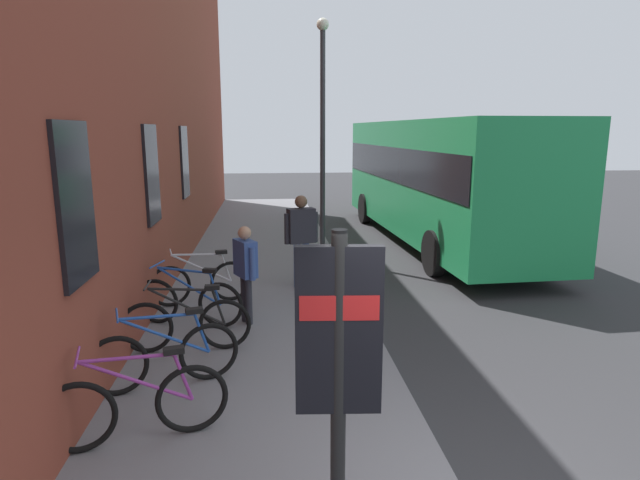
# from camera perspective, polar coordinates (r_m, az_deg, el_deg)

# --- Properties ---
(ground) EXTENTS (60.00, 60.00, 0.00)m
(ground) POSITION_cam_1_polar(r_m,az_deg,el_deg) (10.18, 9.51, -6.18)
(ground) COLOR #2D2D30
(sidewalk_pavement) EXTENTS (24.00, 3.50, 0.12)m
(sidewalk_pavement) POSITION_cam_1_polar(r_m,az_deg,el_deg) (11.74, -6.18, -3.35)
(sidewalk_pavement) COLOR slate
(sidewalk_pavement) RESTS_ON ground
(station_facade) EXTENTS (22.00, 0.65, 9.35)m
(station_facade) POSITION_cam_1_polar(r_m,az_deg,el_deg) (12.62, -16.48, 18.42)
(station_facade) COLOR brown
(station_facade) RESTS_ON ground
(bicycle_by_door) EXTENTS (0.60, 1.73, 0.97)m
(bicycle_by_door) POSITION_cam_1_polar(r_m,az_deg,el_deg) (5.62, -19.08, -16.47)
(bicycle_by_door) COLOR black
(bicycle_by_door) RESTS_ON sidewalk_pavement
(bicycle_end_of_row) EXTENTS (0.66, 1.71, 0.97)m
(bicycle_end_of_row) POSITION_cam_1_polar(r_m,az_deg,el_deg) (6.60, -16.40, -11.91)
(bicycle_end_of_row) COLOR black
(bicycle_end_of_row) RESTS_ON sidewalk_pavement
(bicycle_under_window) EXTENTS (0.48, 1.77, 0.97)m
(bicycle_under_window) POSITION_cam_1_polar(r_m,az_deg,el_deg) (7.54, -14.19, -8.77)
(bicycle_under_window) COLOR black
(bicycle_under_window) RESTS_ON sidewalk_pavement
(bicycle_beside_lamp) EXTENTS (0.62, 1.72, 0.97)m
(bicycle_beside_lamp) POSITION_cam_1_polar(r_m,az_deg,el_deg) (8.48, -13.98, -6.43)
(bicycle_beside_lamp) COLOR black
(bicycle_beside_lamp) RESTS_ON sidewalk_pavement
(bicycle_leaning_wall) EXTENTS (0.57, 1.74, 0.97)m
(bicycle_leaning_wall) POSITION_cam_1_polar(r_m,az_deg,el_deg) (9.48, -12.68, -4.43)
(bicycle_leaning_wall) COLOR black
(bicycle_leaning_wall) RESTS_ON sidewalk_pavement
(transit_info_sign) EXTENTS (0.13, 0.55, 2.40)m
(transit_info_sign) POSITION_cam_1_polar(r_m,az_deg,el_deg) (3.43, 2.02, -12.13)
(transit_info_sign) COLOR black
(transit_info_sign) RESTS_ON sidewalk_pavement
(city_bus) EXTENTS (10.60, 3.00, 3.35)m
(city_bus) POSITION_cam_1_polar(r_m,az_deg,el_deg) (15.01, 12.33, 6.96)
(city_bus) COLOR #1E8C4C
(city_bus) RESTS_ON ground
(pedestrian_near_bus) EXTENTS (0.39, 0.65, 1.78)m
(pedestrian_near_bus) POSITION_cam_1_polar(r_m,az_deg,el_deg) (10.09, -2.04, 0.91)
(pedestrian_near_bus) COLOR #334C8C
(pedestrian_near_bus) RESTS_ON sidewalk_pavement
(pedestrian_crossing_street) EXTENTS (0.54, 0.40, 1.55)m
(pedestrian_crossing_street) POSITION_cam_1_polar(r_m,az_deg,el_deg) (8.27, -8.04, -2.64)
(pedestrian_crossing_street) COLOR #26262D
(pedestrian_crossing_street) RESTS_ON sidewalk_pavement
(street_lamp) EXTENTS (0.28, 0.28, 5.46)m
(street_lamp) POSITION_cam_1_polar(r_m,az_deg,el_deg) (12.63, 0.29, 12.81)
(street_lamp) COLOR #333338
(street_lamp) RESTS_ON sidewalk_pavement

